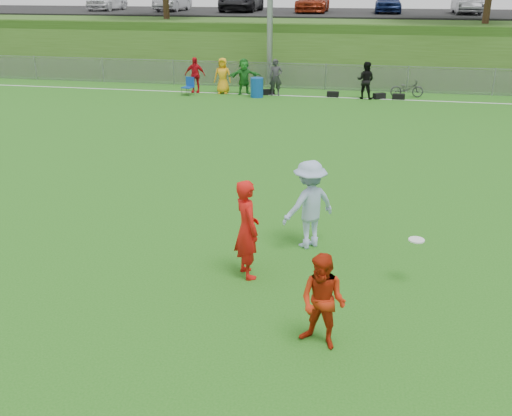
% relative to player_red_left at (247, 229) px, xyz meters
% --- Properties ---
extents(ground, '(120.00, 120.00, 0.00)m').
position_rel_player_red_left_xyz_m(ground, '(-0.21, -0.16, -0.94)').
color(ground, '#1D6114').
rests_on(ground, ground).
extents(sideline_far, '(60.00, 0.10, 0.01)m').
position_rel_player_red_left_xyz_m(sideline_far, '(-0.21, 17.84, -0.93)').
color(sideline_far, white).
rests_on(sideline_far, ground).
extents(fence, '(58.00, 0.06, 1.30)m').
position_rel_player_red_left_xyz_m(fence, '(-0.21, 19.84, -0.29)').
color(fence, gray).
rests_on(fence, ground).
extents(berm, '(120.00, 18.00, 3.00)m').
position_rel_player_red_left_xyz_m(berm, '(-0.21, 30.84, 0.56)').
color(berm, '#2A4B15').
rests_on(berm, ground).
extents(parking_lot, '(120.00, 12.00, 0.10)m').
position_rel_player_red_left_xyz_m(parking_lot, '(-0.21, 32.84, 2.11)').
color(parking_lot, black).
rests_on(parking_lot, berm).
extents(car_row, '(32.04, 5.18, 1.44)m').
position_rel_player_red_left_xyz_m(car_row, '(-1.38, 31.84, 2.88)').
color(car_row, white).
rests_on(car_row, parking_lot).
extents(spectator_row, '(9.19, 1.10, 1.69)m').
position_rel_player_red_left_xyz_m(spectator_row, '(-3.16, 17.84, -0.09)').
color(spectator_row, red).
rests_on(spectator_row, ground).
extents(gear_bags, '(6.70, 0.53, 0.26)m').
position_rel_player_red_left_xyz_m(gear_bags, '(0.84, 17.94, -0.81)').
color(gear_bags, black).
rests_on(gear_bags, ground).
extents(player_red_left, '(0.75, 0.82, 1.88)m').
position_rel_player_red_left_xyz_m(player_red_left, '(0.00, 0.00, 0.00)').
color(player_red_left, red).
rests_on(player_red_left, ground).
extents(player_red_center, '(0.88, 0.79, 1.50)m').
position_rel_player_red_left_xyz_m(player_red_center, '(1.56, -1.95, -0.19)').
color(player_red_center, '#B6260C').
rests_on(player_red_center, ground).
extents(player_blue, '(1.34, 1.30, 1.84)m').
position_rel_player_red_left_xyz_m(player_blue, '(0.97, 1.48, -0.02)').
color(player_blue, '#9CB3D9').
rests_on(player_blue, ground).
extents(frisbee, '(0.28, 0.28, 0.03)m').
position_rel_player_red_left_xyz_m(frisbee, '(3.02, 0.30, -0.08)').
color(frisbee, white).
rests_on(frisbee, ground).
extents(recycling_bin, '(0.75, 0.75, 0.90)m').
position_rel_player_red_left_xyz_m(recycling_bin, '(-3.21, 17.23, -0.49)').
color(recycling_bin, '#0E4598').
rests_on(recycling_bin, ground).
extents(camp_chair, '(0.59, 0.60, 0.84)m').
position_rel_player_red_left_xyz_m(camp_chair, '(-6.55, 17.06, -0.69)').
color(camp_chair, '#0E3C9A').
rests_on(camp_chair, ground).
extents(bicycle, '(1.59, 0.73, 0.81)m').
position_rel_player_red_left_xyz_m(bicycle, '(3.73, 18.58, -0.54)').
color(bicycle, '#2B2B2E').
rests_on(bicycle, ground).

